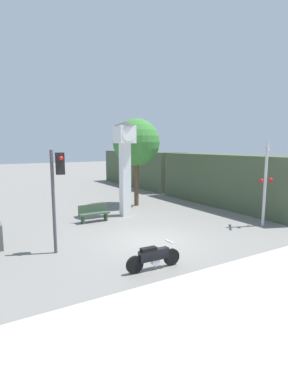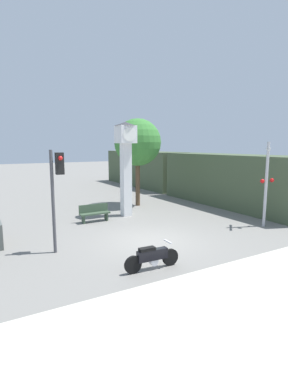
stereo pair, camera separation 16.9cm
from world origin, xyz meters
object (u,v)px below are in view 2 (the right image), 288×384
Objects in this scene: traffic_light at (56,182)px; railroad_crossing_signal at (266,181)px; freight_train at (179,173)px; motorcycle at (152,257)px; clock_tower at (126,155)px; street_tree at (138,143)px; bench at (94,212)px.

railroad_crossing_signal is (9.78, -1.45, -0.39)m from traffic_light.
motorcycle is at bearing -129.55° from freight_train.
clock_tower is at bearing 39.80° from traffic_light.
street_tree is 3.57× the size of bench.
traffic_light is at bearing 171.58° from railroad_crossing_signal.
railroad_crossing_signal is (-2.48, -10.49, 0.56)m from freight_train.
traffic_light is 2.40× the size of bench.
traffic_light is at bearing -127.43° from bench.
freight_train is 5.97× the size of traffic_light.
freight_train is 14.31× the size of bench.
clock_tower is 0.92× the size of street_tree.
bench is at bearing 143.94° from railroad_crossing_signal.
clock_tower is at bearing 131.72° from railroad_crossing_signal.
railroad_crossing_signal is at bearing -69.28° from street_tree.
bench is at bearing 87.06° from motorcycle.
clock_tower is 3.65m from bench.
traffic_light is 5.07m from bench.
freight_train is 15.26m from traffic_light.
clock_tower is at bearing 11.28° from bench.
railroad_crossing_signal is 0.73× the size of street_tree.
bench is (0.60, 6.80, 0.07)m from motorcycle.
railroad_crossing_signal is at bearing -103.32° from freight_train.
motorcycle is 0.51× the size of traffic_light.
clock_tower is (2.68, 7.21, 3.04)m from motorcycle.
bench is (2.79, 3.64, -2.16)m from traffic_light.
motorcycle is 4.44m from traffic_light.
clock_tower is at bearing 71.70° from motorcycle.
motorcycle is at bearing -110.39° from clock_tower.
railroad_crossing_signal is (7.59, 1.71, 1.85)m from motorcycle.
motorcycle is at bearing -167.33° from railroad_crossing_signal.
freight_train is at bearing 29.69° from bench.
freight_train reaches higher than bench.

